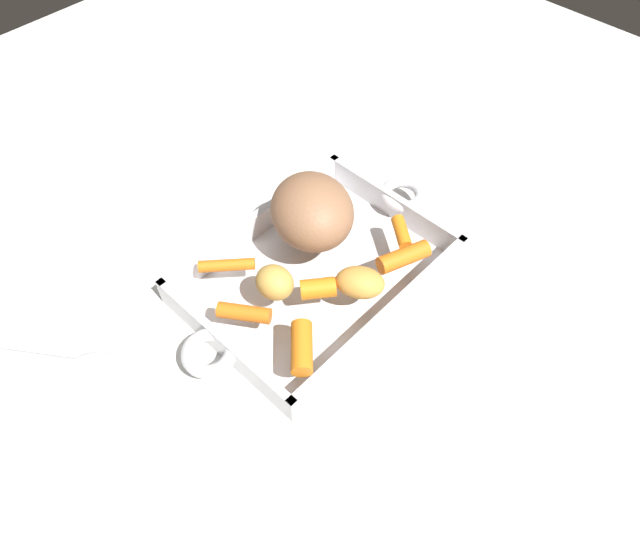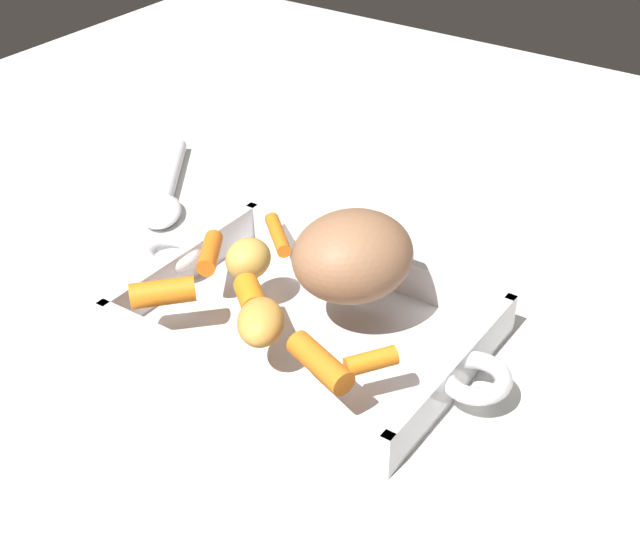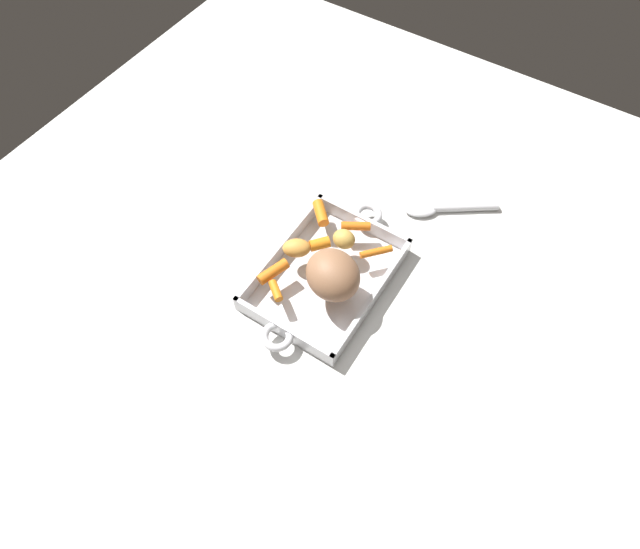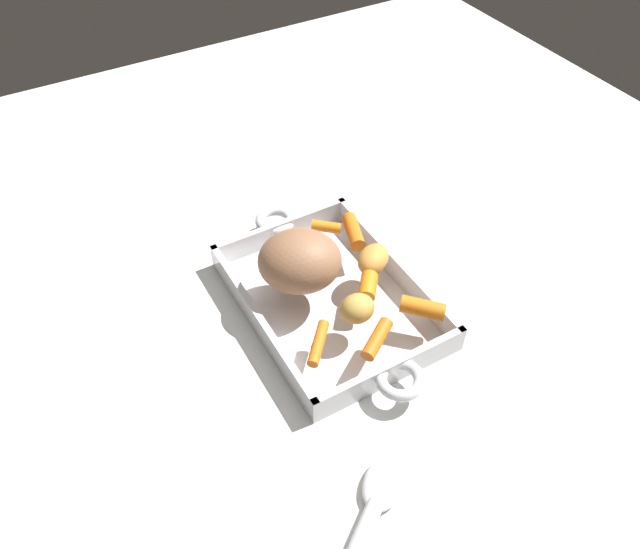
{
  "view_description": "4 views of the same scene",
  "coord_description": "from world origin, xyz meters",
  "px_view_note": "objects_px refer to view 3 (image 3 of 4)",
  "views": [
    {
      "loc": [
        0.31,
        0.3,
        0.58
      ],
      "look_at": [
        0.02,
        0.03,
        0.06
      ],
      "focal_mm": 32.32,
      "sensor_mm": 36.0,
      "label": 1
    },
    {
      "loc": [
        -0.39,
        0.54,
        0.51
      ],
      "look_at": [
        0.0,
        -0.03,
        0.05
      ],
      "focal_mm": 50.59,
      "sensor_mm": 36.0,
      "label": 2
    },
    {
      "loc": [
        -0.48,
        -0.3,
        0.93
      ],
      "look_at": [
        -0.02,
        -0.0,
        0.05
      ],
      "focal_mm": 30.09,
      "sensor_mm": 36.0,
      "label": 3
    },
    {
      "loc": [
        0.5,
        -0.3,
        0.66
      ],
      "look_at": [
        -0.01,
        -0.01,
        0.06
      ],
      "focal_mm": 35.03,
      "sensor_mm": 36.0,
      "label": 4
    }
  ],
  "objects_px": {
    "pork_roast": "(333,275)",
    "potato_golden_large": "(345,240)",
    "baby_carrot_short": "(356,226)",
    "baby_carrot_center_left": "(273,272)",
    "baby_carrot_northeast": "(320,244)",
    "roasting_dish": "(326,276)",
    "potato_golden_small": "(296,249)",
    "serving_spoon": "(441,208)",
    "baby_carrot_center_right": "(276,291)",
    "baby_carrot_long": "(321,213)",
    "baby_carrot_northwest": "(376,252)"
  },
  "relations": [
    {
      "from": "baby_carrot_center_right",
      "to": "pork_roast",
      "type": "bearing_deg",
      "value": -49.09
    },
    {
      "from": "baby_carrot_center_left",
      "to": "potato_golden_large",
      "type": "bearing_deg",
      "value": -31.26
    },
    {
      "from": "baby_carrot_short",
      "to": "pork_roast",
      "type": "bearing_deg",
      "value": -167.14
    },
    {
      "from": "pork_roast",
      "to": "baby_carrot_long",
      "type": "xyz_separation_m",
      "value": [
        0.13,
        0.11,
        -0.03
      ]
    },
    {
      "from": "baby_carrot_center_left",
      "to": "baby_carrot_northeast",
      "type": "bearing_deg",
      "value": -21.65
    },
    {
      "from": "potato_golden_large",
      "to": "potato_golden_small",
      "type": "xyz_separation_m",
      "value": [
        -0.07,
        0.07,
        -0.0
      ]
    },
    {
      "from": "baby_carrot_northeast",
      "to": "potato_golden_small",
      "type": "relative_size",
      "value": 0.71
    },
    {
      "from": "baby_carrot_center_left",
      "to": "baby_carrot_long",
      "type": "bearing_deg",
      "value": -0.15
    },
    {
      "from": "roasting_dish",
      "to": "pork_roast",
      "type": "height_order",
      "value": "pork_roast"
    },
    {
      "from": "baby_carrot_long",
      "to": "potato_golden_large",
      "type": "bearing_deg",
      "value": -113.69
    },
    {
      "from": "potato_golden_small",
      "to": "baby_carrot_center_right",
      "type": "bearing_deg",
      "value": -169.43
    },
    {
      "from": "potato_golden_large",
      "to": "baby_carrot_northwest",
      "type": "bearing_deg",
      "value": -75.98
    },
    {
      "from": "roasting_dish",
      "to": "serving_spoon",
      "type": "xyz_separation_m",
      "value": [
        0.29,
        -0.12,
        -0.0
      ]
    },
    {
      "from": "pork_roast",
      "to": "potato_golden_large",
      "type": "bearing_deg",
      "value": 16.9
    },
    {
      "from": "baby_carrot_center_left",
      "to": "serving_spoon",
      "type": "relative_size",
      "value": 0.34
    },
    {
      "from": "baby_carrot_long",
      "to": "potato_golden_small",
      "type": "xyz_separation_m",
      "value": [
        -0.11,
        -0.01,
        0.01
      ]
    },
    {
      "from": "baby_carrot_short",
      "to": "baby_carrot_long",
      "type": "bearing_deg",
      "value": 98.41
    },
    {
      "from": "baby_carrot_long",
      "to": "serving_spoon",
      "type": "relative_size",
      "value": 0.31
    },
    {
      "from": "potato_golden_large",
      "to": "baby_carrot_center_right",
      "type": "bearing_deg",
      "value": 161.89
    },
    {
      "from": "roasting_dish",
      "to": "baby_carrot_short",
      "type": "distance_m",
      "value": 0.12
    },
    {
      "from": "pork_roast",
      "to": "potato_golden_large",
      "type": "xyz_separation_m",
      "value": [
        0.09,
        0.03,
        -0.02
      ]
    },
    {
      "from": "roasting_dish",
      "to": "baby_carrot_long",
      "type": "xyz_separation_m",
      "value": [
        0.1,
        0.08,
        0.04
      ]
    },
    {
      "from": "baby_carrot_short",
      "to": "baby_carrot_center_left",
      "type": "xyz_separation_m",
      "value": [
        -0.18,
        0.08,
        0.0
      ]
    },
    {
      "from": "pork_roast",
      "to": "baby_carrot_center_left",
      "type": "bearing_deg",
      "value": 110.27
    },
    {
      "from": "roasting_dish",
      "to": "baby_carrot_center_right",
      "type": "xyz_separation_m",
      "value": [
        -0.1,
        0.05,
        0.04
      ]
    },
    {
      "from": "baby_carrot_long",
      "to": "baby_carrot_short",
      "type": "xyz_separation_m",
      "value": [
        0.01,
        -0.08,
        -0.0
      ]
    },
    {
      "from": "pork_roast",
      "to": "potato_golden_large",
      "type": "relative_size",
      "value": 2.43
    },
    {
      "from": "baby_carrot_center_right",
      "to": "potato_golden_large",
      "type": "distance_m",
      "value": 0.18
    },
    {
      "from": "baby_carrot_center_right",
      "to": "baby_carrot_northwest",
      "type": "height_order",
      "value": "baby_carrot_center_right"
    },
    {
      "from": "pork_roast",
      "to": "serving_spoon",
      "type": "distance_m",
      "value": 0.33
    },
    {
      "from": "baby_carrot_long",
      "to": "baby_carrot_center_left",
      "type": "bearing_deg",
      "value": 179.85
    },
    {
      "from": "pork_roast",
      "to": "baby_carrot_northwest",
      "type": "xyz_separation_m",
      "value": [
        0.11,
        -0.03,
        -0.03
      ]
    },
    {
      "from": "baby_carrot_center_right",
      "to": "baby_carrot_short",
      "type": "height_order",
      "value": "baby_carrot_short"
    },
    {
      "from": "baby_carrot_center_right",
      "to": "baby_carrot_long",
      "type": "bearing_deg",
      "value": 7.67
    },
    {
      "from": "pork_roast",
      "to": "baby_carrot_center_right",
      "type": "bearing_deg",
      "value": 130.91
    },
    {
      "from": "baby_carrot_short",
      "to": "baby_carrot_center_left",
      "type": "distance_m",
      "value": 0.2
    },
    {
      "from": "potato_golden_small",
      "to": "serving_spoon",
      "type": "bearing_deg",
      "value": -32.99
    },
    {
      "from": "baby_carrot_center_right",
      "to": "potato_golden_small",
      "type": "height_order",
      "value": "potato_golden_small"
    },
    {
      "from": "baby_carrot_northeast",
      "to": "potato_golden_large",
      "type": "xyz_separation_m",
      "value": [
        0.03,
        -0.04,
        0.01
      ]
    },
    {
      "from": "baby_carrot_long",
      "to": "baby_carrot_northwest",
      "type": "relative_size",
      "value": 0.87
    },
    {
      "from": "baby_carrot_center_right",
      "to": "serving_spoon",
      "type": "height_order",
      "value": "baby_carrot_center_right"
    },
    {
      "from": "potato_golden_small",
      "to": "pork_roast",
      "type": "bearing_deg",
      "value": -103.14
    },
    {
      "from": "baby_carrot_northwest",
      "to": "serving_spoon",
      "type": "height_order",
      "value": "baby_carrot_northwest"
    },
    {
      "from": "baby_carrot_short",
      "to": "baby_carrot_northeast",
      "type": "bearing_deg",
      "value": 154.73
    },
    {
      "from": "baby_carrot_center_right",
      "to": "baby_carrot_long",
      "type": "height_order",
      "value": "baby_carrot_long"
    },
    {
      "from": "baby_carrot_center_right",
      "to": "baby_carrot_northwest",
      "type": "relative_size",
      "value": 0.65
    },
    {
      "from": "baby_carrot_long",
      "to": "baby_carrot_northeast",
      "type": "height_order",
      "value": "same"
    },
    {
      "from": "potato_golden_small",
      "to": "baby_carrot_northeast",
      "type": "bearing_deg",
      "value": -38.62
    },
    {
      "from": "baby_carrot_center_right",
      "to": "baby_carrot_northwest",
      "type": "bearing_deg",
      "value": -32.73
    },
    {
      "from": "baby_carrot_northwest",
      "to": "potato_golden_large",
      "type": "bearing_deg",
      "value": 104.02
    }
  ]
}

